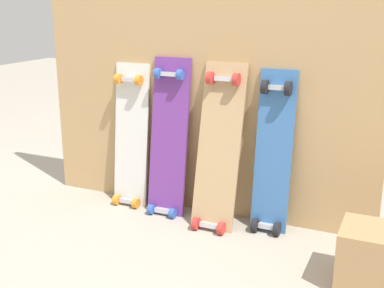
# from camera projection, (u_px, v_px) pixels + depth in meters

# --- Properties ---
(ground_plane) EXTENTS (12.00, 12.00, 0.00)m
(ground_plane) POSITION_uv_depth(u_px,v_px,m) (197.00, 213.00, 2.83)
(ground_plane) COLOR #A89E8E
(plywood_wall_panel) EXTENTS (1.91, 0.04, 1.50)m
(plywood_wall_panel) POSITION_uv_depth(u_px,v_px,m) (203.00, 78.00, 2.69)
(plywood_wall_panel) COLOR tan
(plywood_wall_panel) RESTS_ON ground
(skateboard_white) EXTENTS (0.21, 0.16, 0.88)m
(skateboard_white) POSITION_uv_depth(u_px,v_px,m) (131.00, 141.00, 2.88)
(skateboard_white) COLOR silver
(skateboard_white) RESTS_ON ground
(skateboard_purple) EXTENTS (0.22, 0.20, 0.93)m
(skateboard_purple) POSITION_uv_depth(u_px,v_px,m) (168.00, 143.00, 2.76)
(skateboard_purple) COLOR #6B338C
(skateboard_purple) RESTS_ON ground
(skateboard_natural) EXTENTS (0.23, 0.28, 0.92)m
(skateboard_natural) POSITION_uv_depth(u_px,v_px,m) (218.00, 153.00, 2.60)
(skateboard_natural) COLOR tan
(skateboard_natural) RESTS_ON ground
(skateboard_blue) EXTENTS (0.19, 0.18, 0.89)m
(skateboard_blue) POSITION_uv_depth(u_px,v_px,m) (273.00, 158.00, 2.54)
(skateboard_blue) COLOR #386BAD
(skateboard_blue) RESTS_ON ground
(wooden_crate) EXTENTS (0.26, 0.26, 0.26)m
(wooden_crate) POSITION_uv_depth(u_px,v_px,m) (371.00, 258.00, 2.08)
(wooden_crate) COLOR tan
(wooden_crate) RESTS_ON ground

